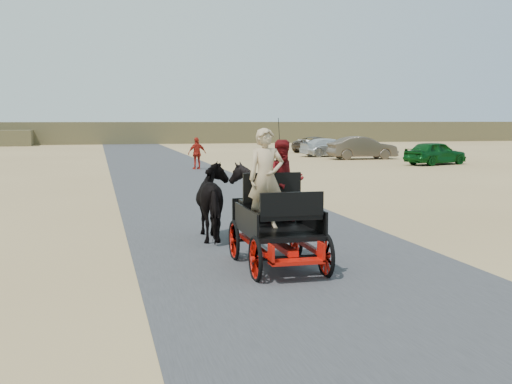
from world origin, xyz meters
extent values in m
plane|color=tan|center=(0.00, 0.00, 0.00)|extent=(140.00, 140.00, 0.00)
cube|color=#38383A|center=(0.00, 0.00, 0.01)|extent=(6.00, 140.00, 0.01)
cube|color=brown|center=(0.00, 62.00, 1.20)|extent=(140.00, 6.00, 2.40)
imported|color=black|center=(-1.02, 1.87, 0.85)|extent=(0.91, 2.01, 1.70)
imported|color=black|center=(0.08, 1.87, 0.85)|extent=(1.37, 1.54, 1.70)
imported|color=tan|center=(-0.67, -1.08, 1.62)|extent=(0.66, 0.43, 1.80)
imported|color=#660C0F|center=(-0.17, -0.53, 1.51)|extent=(0.77, 0.60, 1.58)
imported|color=#AB1E13|center=(1.64, 22.16, 0.86)|extent=(1.08, 0.63, 1.73)
imported|color=#0C4C19|center=(15.94, 22.27, 0.70)|extent=(4.43, 2.94, 1.40)
imported|color=brown|center=(13.91, 28.37, 0.76)|extent=(4.65, 1.71, 1.52)
imported|color=silver|center=(12.94, 32.03, 0.65)|extent=(4.66, 2.27, 1.31)
imported|color=brown|center=(14.01, 37.70, 0.64)|extent=(5.02, 4.15, 1.27)
camera|label=1|loc=(-3.60, -12.13, 2.67)|focal=45.00mm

